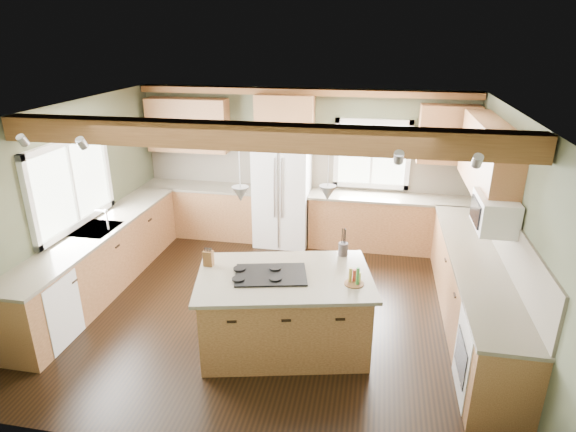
# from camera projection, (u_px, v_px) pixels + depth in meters

# --- Properties ---
(floor) EXTENTS (5.60, 5.60, 0.00)m
(floor) POSITION_uv_depth(u_px,v_px,m) (274.00, 306.00, 6.47)
(floor) COLOR black
(floor) RESTS_ON ground
(ceiling) EXTENTS (5.60, 5.60, 0.00)m
(ceiling) POSITION_uv_depth(u_px,v_px,m) (271.00, 111.00, 5.53)
(ceiling) COLOR silver
(ceiling) RESTS_ON wall_back
(wall_back) EXTENTS (5.60, 0.00, 5.60)m
(wall_back) POSITION_uv_depth(u_px,v_px,m) (304.00, 165.00, 8.29)
(wall_back) COLOR #414733
(wall_back) RESTS_ON ground
(wall_left) EXTENTS (0.00, 5.00, 5.00)m
(wall_left) POSITION_uv_depth(u_px,v_px,m) (70.00, 202.00, 6.49)
(wall_left) COLOR #414733
(wall_left) RESTS_ON ground
(wall_right) EXTENTS (0.00, 5.00, 5.00)m
(wall_right) POSITION_uv_depth(u_px,v_px,m) (511.00, 233.00, 5.52)
(wall_right) COLOR #414733
(wall_right) RESTS_ON ground
(ceiling_beam) EXTENTS (5.55, 0.26, 0.26)m
(ceiling_beam) POSITION_uv_depth(u_px,v_px,m) (255.00, 136.00, 4.85)
(ceiling_beam) COLOR brown
(ceiling_beam) RESTS_ON ceiling
(soffit_trim) EXTENTS (5.55, 0.20, 0.10)m
(soffit_trim) POSITION_uv_depth(u_px,v_px,m) (304.00, 92.00, 7.75)
(soffit_trim) COLOR brown
(soffit_trim) RESTS_ON ceiling
(backsplash_back) EXTENTS (5.58, 0.03, 0.58)m
(backsplash_back) POSITION_uv_depth(u_px,v_px,m) (304.00, 170.00, 8.31)
(backsplash_back) COLOR brown
(backsplash_back) RESTS_ON wall_back
(backsplash_right) EXTENTS (0.03, 3.70, 0.58)m
(backsplash_right) POSITION_uv_depth(u_px,v_px,m) (507.00, 238.00, 5.60)
(backsplash_right) COLOR brown
(backsplash_right) RESTS_ON wall_right
(base_cab_back_left) EXTENTS (2.02, 0.60, 0.88)m
(base_cab_back_left) POSITION_uv_depth(u_px,v_px,m) (202.00, 211.00, 8.64)
(base_cab_back_left) COLOR brown
(base_cab_back_left) RESTS_ON floor
(counter_back_left) EXTENTS (2.06, 0.64, 0.04)m
(counter_back_left) POSITION_uv_depth(u_px,v_px,m) (201.00, 186.00, 8.47)
(counter_back_left) COLOR #50483A
(counter_back_left) RESTS_ON base_cab_back_left
(base_cab_back_right) EXTENTS (2.62, 0.60, 0.88)m
(base_cab_back_right) POSITION_uv_depth(u_px,v_px,m) (388.00, 223.00, 8.07)
(base_cab_back_right) COLOR brown
(base_cab_back_right) RESTS_ON floor
(counter_back_right) EXTENTS (2.66, 0.64, 0.04)m
(counter_back_right) POSITION_uv_depth(u_px,v_px,m) (390.00, 198.00, 7.90)
(counter_back_right) COLOR #50483A
(counter_back_right) RESTS_ON base_cab_back_right
(base_cab_left) EXTENTS (0.60, 3.70, 0.88)m
(base_cab_left) POSITION_uv_depth(u_px,v_px,m) (102.00, 260.00, 6.79)
(base_cab_left) COLOR brown
(base_cab_left) RESTS_ON floor
(counter_left) EXTENTS (0.64, 3.74, 0.04)m
(counter_left) POSITION_uv_depth(u_px,v_px,m) (97.00, 230.00, 6.62)
(counter_left) COLOR #50483A
(counter_left) RESTS_ON base_cab_left
(base_cab_right) EXTENTS (0.60, 3.70, 0.88)m
(base_cab_right) POSITION_uv_depth(u_px,v_px,m) (472.00, 293.00, 5.93)
(base_cab_right) COLOR brown
(base_cab_right) RESTS_ON floor
(counter_right) EXTENTS (0.64, 3.74, 0.04)m
(counter_right) POSITION_uv_depth(u_px,v_px,m) (478.00, 260.00, 5.76)
(counter_right) COLOR #50483A
(counter_right) RESTS_ON base_cab_right
(upper_cab_back_left) EXTENTS (1.40, 0.35, 0.90)m
(upper_cab_back_left) POSITION_uv_depth(u_px,v_px,m) (188.00, 125.00, 8.24)
(upper_cab_back_left) COLOR brown
(upper_cab_back_left) RESTS_ON wall_back
(upper_cab_over_fridge) EXTENTS (0.96, 0.35, 0.70)m
(upper_cab_over_fridge) POSITION_uv_depth(u_px,v_px,m) (285.00, 116.00, 7.88)
(upper_cab_over_fridge) COLOR brown
(upper_cab_over_fridge) RESTS_ON wall_back
(upper_cab_right) EXTENTS (0.35, 2.20, 0.90)m
(upper_cab_right) POSITION_uv_depth(u_px,v_px,m) (488.00, 158.00, 6.14)
(upper_cab_right) COLOR brown
(upper_cab_right) RESTS_ON wall_right
(upper_cab_back_corner) EXTENTS (0.90, 0.35, 0.90)m
(upper_cab_back_corner) POSITION_uv_depth(u_px,v_px,m) (448.00, 134.00, 7.50)
(upper_cab_back_corner) COLOR brown
(upper_cab_back_corner) RESTS_ON wall_back
(window_left) EXTENTS (0.04, 1.60, 1.05)m
(window_left) POSITION_uv_depth(u_px,v_px,m) (71.00, 184.00, 6.44)
(window_left) COLOR white
(window_left) RESTS_ON wall_left
(window_back) EXTENTS (1.10, 0.04, 1.00)m
(window_back) POSITION_uv_depth(u_px,v_px,m) (372.00, 154.00, 7.98)
(window_back) COLOR white
(window_back) RESTS_ON wall_back
(sink) EXTENTS (0.50, 0.65, 0.03)m
(sink) POSITION_uv_depth(u_px,v_px,m) (97.00, 230.00, 6.62)
(sink) COLOR #262628
(sink) RESTS_ON counter_left
(faucet) EXTENTS (0.02, 0.02, 0.28)m
(faucet) POSITION_uv_depth(u_px,v_px,m) (107.00, 221.00, 6.54)
(faucet) COLOR #B2B2B7
(faucet) RESTS_ON sink
(dishwasher) EXTENTS (0.60, 0.60, 0.84)m
(dishwasher) POSITION_uv_depth(u_px,v_px,m) (42.00, 310.00, 5.60)
(dishwasher) COLOR white
(dishwasher) RESTS_ON floor
(oven) EXTENTS (0.60, 0.72, 0.84)m
(oven) POSITION_uv_depth(u_px,v_px,m) (493.00, 360.00, 4.74)
(oven) COLOR white
(oven) RESTS_ON floor
(microwave) EXTENTS (0.40, 0.70, 0.38)m
(microwave) POSITION_uv_depth(u_px,v_px,m) (495.00, 213.00, 5.42)
(microwave) COLOR white
(microwave) RESTS_ON wall_right
(pendant_left) EXTENTS (0.18, 0.18, 0.16)m
(pendant_left) POSITION_uv_depth(u_px,v_px,m) (241.00, 194.00, 5.00)
(pendant_left) COLOR #B2B2B7
(pendant_left) RESTS_ON ceiling
(pendant_right) EXTENTS (0.18, 0.18, 0.16)m
(pendant_right) POSITION_uv_depth(u_px,v_px,m) (328.00, 193.00, 5.03)
(pendant_right) COLOR #B2B2B7
(pendant_right) RESTS_ON ceiling
(refrigerator) EXTENTS (0.90, 0.74, 1.80)m
(refrigerator) POSITION_uv_depth(u_px,v_px,m) (283.00, 193.00, 8.14)
(refrigerator) COLOR white
(refrigerator) RESTS_ON floor
(island) EXTENTS (2.02, 1.49, 0.88)m
(island) POSITION_uv_depth(u_px,v_px,m) (285.00, 312.00, 5.53)
(island) COLOR brown
(island) RESTS_ON floor
(island_top) EXTENTS (2.17, 1.63, 0.04)m
(island_top) POSITION_uv_depth(u_px,v_px,m) (284.00, 277.00, 5.37)
(island_top) COLOR #50483A
(island_top) RESTS_ON island
(cooktop) EXTENTS (0.89, 0.69, 0.02)m
(cooktop) POSITION_uv_depth(u_px,v_px,m) (271.00, 275.00, 5.35)
(cooktop) COLOR black
(cooktop) RESTS_ON island_top
(knife_block) EXTENTS (0.11, 0.09, 0.18)m
(knife_block) POSITION_uv_depth(u_px,v_px,m) (208.00, 258.00, 5.55)
(knife_block) COLOR brown
(knife_block) RESTS_ON island_top
(utensil_crock) EXTENTS (0.15, 0.15, 0.16)m
(utensil_crock) POSITION_uv_depth(u_px,v_px,m) (343.00, 249.00, 5.81)
(utensil_crock) COLOR #413934
(utensil_crock) RESTS_ON island_top
(bottle_tray) EXTENTS (0.24, 0.24, 0.20)m
(bottle_tray) POSITION_uv_depth(u_px,v_px,m) (354.00, 276.00, 5.14)
(bottle_tray) COLOR brown
(bottle_tray) RESTS_ON island_top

